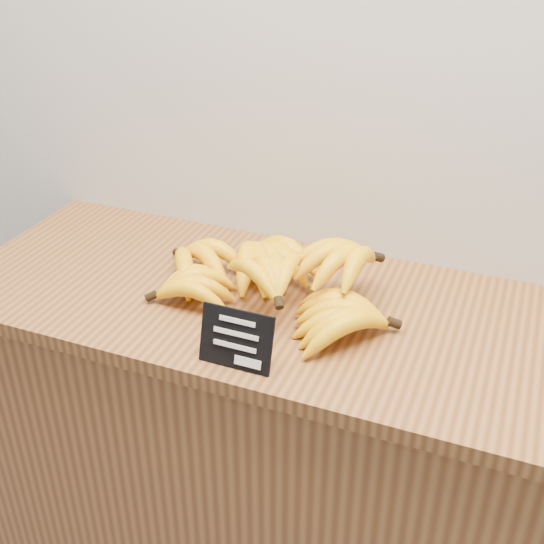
{
  "coord_description": "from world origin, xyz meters",
  "views": [
    {
      "loc": [
        0.46,
        1.7,
        1.64
      ],
      "look_at": [
        0.06,
        2.7,
        1.02
      ],
      "focal_mm": 45.0,
      "sensor_mm": 36.0,
      "label": 1
    }
  ],
  "objects": [
    {
      "name": "chalkboard_sign",
      "position": [
        0.06,
        2.53,
        0.98
      ],
      "size": [
        0.13,
        0.03,
        0.1
      ],
      "primitive_type": "cube",
      "rotation": [
        -0.28,
        0.0,
        0.0
      ],
      "color": "black",
      "rests_on": "counter_top"
    },
    {
      "name": "banana_pile",
      "position": [
        0.05,
        2.75,
        0.98
      ],
      "size": [
        0.51,
        0.36,
        0.12
      ],
      "color": "yellow",
      "rests_on": "counter_top"
    },
    {
      "name": "counter_top",
      "position": [
        0.06,
        2.75,
        0.92
      ],
      "size": [
        1.33,
        0.54,
        0.03
      ],
      "primitive_type": "cube",
      "color": "brown",
      "rests_on": "counter"
    },
    {
      "name": "counter",
      "position": [
        0.06,
        2.75,
        0.45
      ],
      "size": [
        1.35,
        0.5,
        0.9
      ],
      "primitive_type": "cube",
      "color": "#935B2F",
      "rests_on": "ground"
    }
  ]
}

